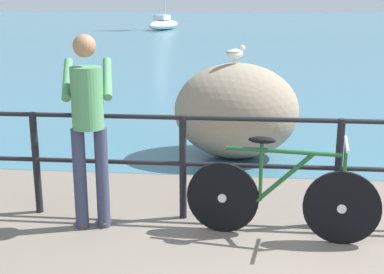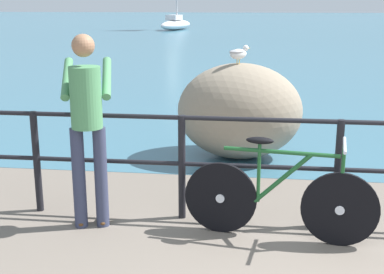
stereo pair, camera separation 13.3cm
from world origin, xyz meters
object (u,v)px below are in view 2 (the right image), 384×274
Objects in this scene: bicycle at (279,197)px; person_at_railing at (87,123)px; breakwater_boulder_main at (240,111)px; seagull at (239,53)px; sailboat at (175,20)px.

person_at_railing is at bearing -174.13° from bicycle.
person_at_railing is 1.08× the size of breakwater_boulder_main.
sailboat is at bearing 59.26° from seagull.
person_at_railing is 33.87m from sailboat.
seagull reaches higher than bicycle.
breakwater_boulder_main is at bearing -155.13° from sailboat.
person_at_railing is 2.74m from breakwater_boulder_main.
person_at_railing is at bearing -159.56° from seagull.
seagull is (-0.47, 2.39, 1.02)m from bicycle.
bicycle is 0.95× the size of person_at_railing.
bicycle is 1.02× the size of breakwater_boulder_main.
breakwater_boulder_main is 0.78m from seagull.
breakwater_boulder_main is 0.27× the size of sailboat.
breakwater_boulder_main is 31.71m from sailboat.
sailboat reaches higher than seagull.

